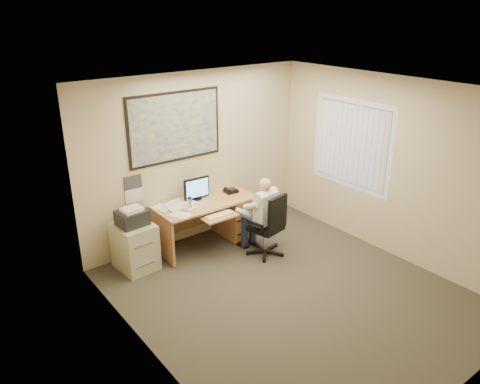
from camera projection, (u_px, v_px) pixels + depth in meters
room_shell at (295, 201)px, 5.76m from camera, size 4.00×4.50×2.70m
desk at (221, 213)px, 7.62m from camera, size 1.60×0.97×1.10m
world_map at (175, 127)px, 6.99m from camera, size 1.56×0.03×1.06m
wall_calendar at (134, 189)px, 6.88m from camera, size 0.28×0.01×0.42m
window_blinds at (351, 144)px, 7.39m from camera, size 0.06×1.40×1.30m
filing_cabinet at (134, 242)px, 6.75m from camera, size 0.54×0.63×0.96m
office_chair at (267, 237)px, 7.14m from camera, size 0.71×0.71×1.01m
person at (265, 217)px, 7.08m from camera, size 0.60×0.78×1.23m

